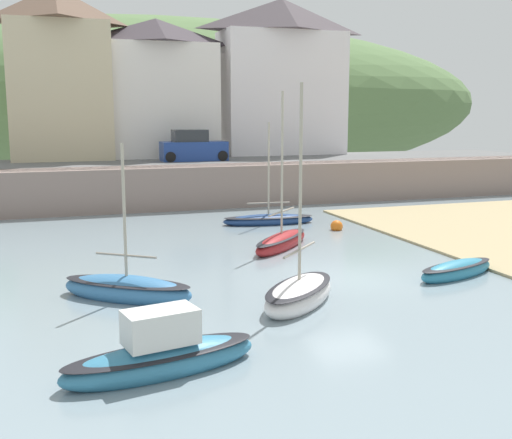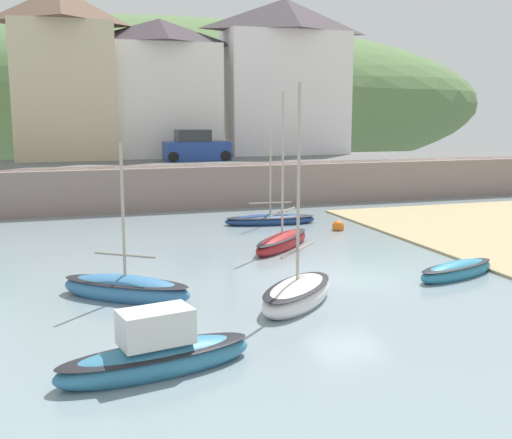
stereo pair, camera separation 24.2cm
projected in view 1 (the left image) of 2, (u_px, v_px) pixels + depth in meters
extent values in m
cube|color=gray|center=(348.00, 278.00, 20.97)|extent=(48.00, 40.00, 0.06)
cube|color=gray|center=(216.00, 186.00, 36.66)|extent=(48.00, 2.40, 2.40)
cube|color=#606060|center=(201.00, 161.00, 39.93)|extent=(48.00, 9.00, 0.10)
ellipsoid|color=#5A7A47|center=(156.00, 103.00, 72.45)|extent=(80.00, 44.00, 18.45)
cube|color=beige|center=(60.00, 92.00, 40.83)|extent=(6.19, 5.96, 8.59)
pyramid|color=brown|center=(55.00, 5.00, 39.91)|extent=(6.49, 6.26, 2.28)
cube|color=white|center=(158.00, 101.00, 42.90)|extent=(7.61, 4.85, 7.51)
pyramid|color=#423A40|center=(156.00, 31.00, 42.13)|extent=(7.91, 5.15, 1.68)
cube|color=white|center=(281.00, 94.00, 45.62)|extent=(8.78, 4.04, 8.66)
pyramid|color=#544A50|center=(282.00, 15.00, 44.69)|extent=(9.08, 4.34, 2.29)
ellipsoid|color=teal|center=(162.00, 362.00, 13.31)|extent=(4.48, 2.05, 0.82)
ellipsoid|color=black|center=(161.00, 352.00, 13.28)|extent=(4.39, 2.00, 0.12)
cube|color=silver|center=(161.00, 327.00, 13.18)|extent=(1.65, 1.14, 0.74)
ellipsoid|color=maroon|center=(281.00, 243.00, 25.51)|extent=(3.80, 3.90, 0.78)
ellipsoid|color=black|center=(282.00, 237.00, 25.47)|extent=(3.73, 3.82, 0.12)
cylinder|color=#B2A893|center=(282.00, 163.00, 24.97)|extent=(0.09, 0.09, 5.63)
cylinder|color=gray|center=(282.00, 212.00, 25.30)|extent=(1.78, 1.85, 0.07)
ellipsoid|color=teal|center=(457.00, 271.00, 21.06)|extent=(3.64, 2.00, 0.71)
ellipsoid|color=black|center=(457.00, 265.00, 21.03)|extent=(3.57, 1.96, 0.12)
ellipsoid|color=navy|center=(269.00, 220.00, 30.97)|extent=(4.64, 1.72, 0.62)
ellipsoid|color=black|center=(269.00, 217.00, 30.94)|extent=(4.54, 1.69, 0.12)
cylinder|color=#B2A893|center=(269.00, 169.00, 30.54)|extent=(0.09, 0.09, 4.46)
cylinder|color=gray|center=(269.00, 203.00, 30.83)|extent=(2.13, 0.29, 0.07)
ellipsoid|color=teal|center=(127.00, 290.00, 18.57)|extent=(4.10, 3.52, 0.89)
ellipsoid|color=black|center=(127.00, 282.00, 18.53)|extent=(4.01, 3.45, 0.12)
cylinder|color=#B2A893|center=(124.00, 211.00, 18.17)|extent=(0.09, 0.09, 3.87)
cylinder|color=gray|center=(126.00, 255.00, 18.39)|extent=(1.63, 1.24, 0.07)
ellipsoid|color=white|center=(299.00, 295.00, 18.01)|extent=(3.59, 3.66, 0.96)
ellipsoid|color=black|center=(299.00, 286.00, 17.96)|extent=(3.52, 3.58, 0.12)
cylinder|color=#B2A893|center=(300.00, 183.00, 17.46)|extent=(0.09, 0.09, 5.48)
cylinder|color=gray|center=(300.00, 250.00, 17.78)|extent=(1.63, 1.69, 0.07)
cube|color=navy|center=(194.00, 151.00, 39.67)|extent=(4.11, 1.71, 1.20)
cube|color=#282D33|center=(190.00, 136.00, 39.44)|extent=(2.11, 1.51, 0.80)
cylinder|color=black|center=(216.00, 154.00, 40.98)|extent=(0.64, 0.22, 0.64)
cylinder|color=black|center=(223.00, 156.00, 39.49)|extent=(0.64, 0.22, 0.64)
cylinder|color=black|center=(166.00, 155.00, 39.96)|extent=(0.64, 0.22, 0.64)
cylinder|color=black|center=(170.00, 157.00, 38.46)|extent=(0.64, 0.22, 0.64)
sphere|color=orange|center=(337.00, 226.00, 29.37)|extent=(0.58, 0.58, 0.58)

